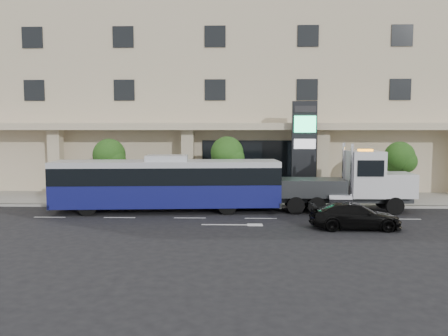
{
  "coord_description": "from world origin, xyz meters",
  "views": [
    {
      "loc": [
        -1.4,
        -25.71,
        4.97
      ],
      "look_at": [
        -2.16,
        2.0,
        2.53
      ],
      "focal_mm": 35.0,
      "sensor_mm": 36.0,
      "label": 1
    }
  ],
  "objects_px": {
    "tow_truck": "(351,183)",
    "signage_pylon": "(304,150)",
    "city_bus": "(167,183)",
    "black_sedan": "(355,216)"
  },
  "relations": [
    {
      "from": "city_bus",
      "to": "signage_pylon",
      "type": "bearing_deg",
      "value": 21.42
    },
    {
      "from": "city_bus",
      "to": "signage_pylon",
      "type": "distance_m",
      "value": 10.07
    },
    {
      "from": "tow_truck",
      "to": "signage_pylon",
      "type": "bearing_deg",
      "value": 119.88
    },
    {
      "from": "tow_truck",
      "to": "black_sedan",
      "type": "relative_size",
      "value": 2.03
    },
    {
      "from": "city_bus",
      "to": "black_sedan",
      "type": "bearing_deg",
      "value": -27.72
    },
    {
      "from": "city_bus",
      "to": "signage_pylon",
      "type": "height_order",
      "value": "signage_pylon"
    },
    {
      "from": "tow_truck",
      "to": "black_sedan",
      "type": "bearing_deg",
      "value": -101.59
    },
    {
      "from": "city_bus",
      "to": "black_sedan",
      "type": "xyz_separation_m",
      "value": [
        10.17,
        -4.41,
        -1.09
      ]
    },
    {
      "from": "tow_truck",
      "to": "signage_pylon",
      "type": "xyz_separation_m",
      "value": [
        -2.25,
        4.0,
        1.88
      ]
    },
    {
      "from": "signage_pylon",
      "to": "black_sedan",
      "type": "bearing_deg",
      "value": -78.26
    }
  ]
}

